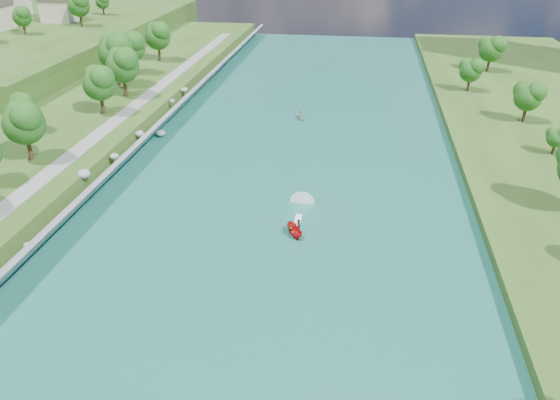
# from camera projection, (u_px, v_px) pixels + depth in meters

# --- Properties ---
(ground) EXTENTS (260.00, 260.00, 0.00)m
(ground) POSITION_uv_depth(u_px,v_px,m) (256.00, 259.00, 64.98)
(ground) COLOR #2D5119
(ground) RESTS_ON ground
(river_water) EXTENTS (55.00, 240.00, 0.10)m
(river_water) POSITION_uv_depth(u_px,v_px,m) (281.00, 186.00, 82.52)
(river_water) COLOR #1B675C
(river_water) RESTS_ON ground
(ridge_west) EXTENTS (60.00, 120.00, 9.00)m
(ridge_west) POSITION_uv_depth(u_px,v_px,m) (38.00, 41.00, 157.38)
(ridge_west) COLOR #2D5119
(ridge_west) RESTS_ON ground
(riprap_bank) EXTENTS (4.24, 236.00, 4.46)m
(riprap_bank) POSITION_uv_depth(u_px,v_px,m) (117.00, 166.00, 84.79)
(riprap_bank) COLOR slate
(riprap_bank) RESTS_ON ground
(riverside_path) EXTENTS (3.00, 200.00, 0.10)m
(riverside_path) POSITION_uv_depth(u_px,v_px,m) (76.00, 152.00, 85.26)
(riverside_path) COLOR gray
(riverside_path) RESTS_ON berm_west
(ridge_houses) EXTENTS (29.50, 29.50, 8.40)m
(ridge_houses) POSITION_uv_depth(u_px,v_px,m) (21.00, 6.00, 158.55)
(ridge_houses) COLOR beige
(ridge_houses) RESTS_ON ridge_west
(trees_ridge) EXTENTS (19.16, 51.53, 10.75)m
(trees_ridge) POSITION_uv_depth(u_px,v_px,m) (48.00, 10.00, 148.85)
(trees_ridge) COLOR #195115
(trees_ridge) RESTS_ON ridge_west
(motorboat) EXTENTS (3.60, 18.67, 2.00)m
(motorboat) POSITION_uv_depth(u_px,v_px,m) (296.00, 223.00, 71.20)
(motorboat) COLOR red
(motorboat) RESTS_ON river_water
(raft) EXTENTS (3.34, 3.67, 1.65)m
(raft) POSITION_uv_depth(u_px,v_px,m) (301.00, 117.00, 109.74)
(raft) COLOR gray
(raft) RESTS_ON river_water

